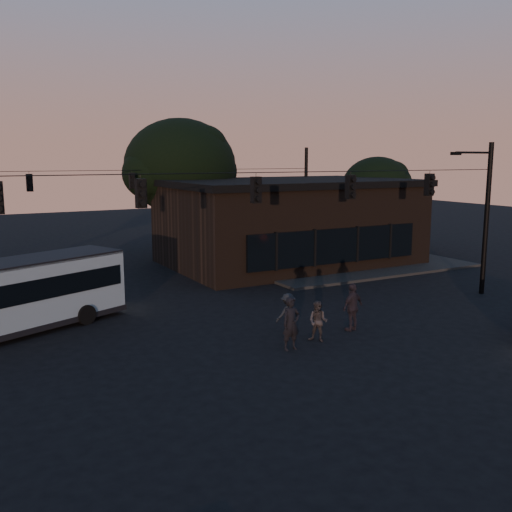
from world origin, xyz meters
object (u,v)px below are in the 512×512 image
building (289,222)px  pedestrian_b (318,321)px  pedestrian_c (353,307)px  pedestrian_a (291,324)px  pedestrian_d (288,313)px

building → pedestrian_b: size_ratio=10.06×
pedestrian_b → pedestrian_c: (1.98, 0.47, 0.19)m
pedestrian_c → building: bearing=-126.3°
pedestrian_a → pedestrian_d: bearing=60.7°
building → pedestrian_d: building is taller
pedestrian_a → pedestrian_c: (3.36, 0.78, -0.00)m
pedestrian_a → pedestrian_b: pedestrian_a is taller
pedestrian_b → pedestrian_c: size_ratio=0.80×
pedestrian_b → pedestrian_d: 1.46m
pedestrian_a → pedestrian_c: pedestrian_a is taller
pedestrian_d → building: bearing=-125.4°
building → pedestrian_a: building is taller
pedestrian_a → pedestrian_c: bearing=12.3°
pedestrian_b → building: bearing=116.1°
pedestrian_a → pedestrian_d: 1.94m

